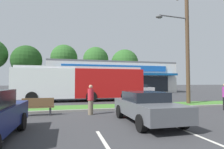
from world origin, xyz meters
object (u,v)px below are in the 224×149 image
object	(u,v)px
bus_stop_bench	(38,106)
pedestrian_by_pole	(91,100)
car_1	(138,89)
utility_pole	(186,40)
car_0	(146,106)
city_bus	(81,83)

from	to	relation	value
bus_stop_bench	pedestrian_by_pole	world-z (taller)	pedestrian_by_pole
bus_stop_bench	car_1	size ratio (longest dim) A/B	0.35
utility_pole	car_0	size ratio (longest dim) A/B	2.23
car_0	car_1	bearing A→B (deg)	159.08
utility_pole	car_0	bearing A→B (deg)	-139.11
car_1	pedestrian_by_pole	size ratio (longest dim) A/B	2.74
car_0	car_1	size ratio (longest dim) A/B	0.96
city_bus	car_0	bearing A→B (deg)	103.06
city_bus	car_1	distance (m)	10.62
utility_pole	bus_stop_bench	bearing A→B (deg)	-168.88
utility_pole	car_0	distance (m)	8.94
utility_pole	pedestrian_by_pole	bearing A→B (deg)	-162.70
utility_pole	car_1	bearing A→B (deg)	87.65
city_bus	car_0	size ratio (longest dim) A/B	2.76
city_bus	pedestrian_by_pole	size ratio (longest dim) A/B	7.26
bus_stop_bench	car_0	xyz separation A→B (m)	(4.91, -2.95, 0.21)
city_bus	bus_stop_bench	distance (m)	7.84
utility_pole	pedestrian_by_pole	distance (m)	9.45
city_bus	car_0	xyz separation A→B (m)	(2.13, -10.17, -1.05)
city_bus	bus_stop_bench	bearing A→B (deg)	70.17
car_0	pedestrian_by_pole	distance (m)	3.35
car_0	pedestrian_by_pole	xyz separation A→B (m)	(-2.15, 2.57, 0.11)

